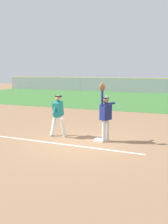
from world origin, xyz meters
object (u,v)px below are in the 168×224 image
object	(u,v)px
fielder	(105,113)
parked_car_green	(115,85)
parked_car_silver	(162,86)
first_base	(100,140)
baseball	(107,96)
runner	(58,113)

from	to	relation	value
fielder	parked_car_green	bearing A→B (deg)	-53.72
fielder	parked_car_silver	distance (m)	27.36
first_base	baseball	xyz separation A→B (m)	(0.31, -0.13, 1.73)
first_base	runner	size ratio (longest dim) A/B	0.22
parked_car_silver	first_base	bearing A→B (deg)	-89.82
fielder	first_base	bearing A→B (deg)	26.02
first_base	runner	world-z (taller)	runner
parked_car_green	parked_car_silver	bearing A→B (deg)	-0.11
fielder	baseball	xyz separation A→B (m)	(0.09, -0.15, 0.65)
baseball	parked_car_green	world-z (taller)	baseball
first_base	parked_car_silver	bearing A→B (deg)	93.03
fielder	parked_car_silver	world-z (taller)	fielder
first_base	parked_car_green	bearing A→B (deg)	105.88
runner	baseball	world-z (taller)	baseball
runner	parked_car_green	size ratio (longest dim) A/B	0.39
first_base	parked_car_green	world-z (taller)	parked_car_green
fielder	baseball	distance (m)	0.67
runner	parked_car_green	distance (m)	27.75
parked_car_silver	parked_car_green	bearing A→B (deg)	178.77
runner	baseball	bearing A→B (deg)	-1.79
first_base	runner	xyz separation A→B (m)	(-1.84, 0.04, 0.96)
baseball	runner	bearing A→B (deg)	175.59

